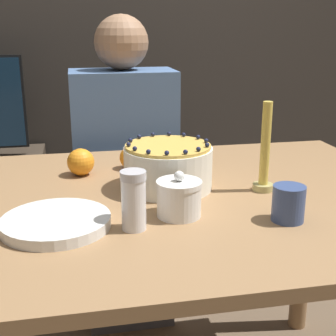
% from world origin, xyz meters
% --- Properties ---
extents(wall_behind, '(8.00, 0.05, 2.60)m').
position_xyz_m(wall_behind, '(0.00, 1.40, 1.30)').
color(wall_behind, '#38332D').
rests_on(wall_behind, ground_plane).
extents(dining_table, '(1.23, 0.96, 0.77)m').
position_xyz_m(dining_table, '(0.00, 0.00, 0.65)').
color(dining_table, '#936D47').
rests_on(dining_table, ground_plane).
extents(cake, '(0.24, 0.24, 0.13)m').
position_xyz_m(cake, '(-0.06, 0.06, 0.83)').
color(cake, white).
rests_on(cake, dining_table).
extents(sugar_bowl, '(0.11, 0.11, 0.11)m').
position_xyz_m(sugar_bowl, '(-0.07, -0.13, 0.82)').
color(sugar_bowl, white).
rests_on(sugar_bowl, dining_table).
extents(sugar_shaker, '(0.06, 0.06, 0.13)m').
position_xyz_m(sugar_shaker, '(-0.19, -0.19, 0.84)').
color(sugar_shaker, white).
rests_on(sugar_shaker, dining_table).
extents(plate_stack, '(0.24, 0.24, 0.02)m').
position_xyz_m(plate_stack, '(-0.35, -0.15, 0.78)').
color(plate_stack, white).
rests_on(plate_stack, dining_table).
extents(candle, '(0.05, 0.05, 0.24)m').
position_xyz_m(candle, '(0.18, -0.01, 0.87)').
color(candle, tan).
rests_on(candle, dining_table).
extents(cup, '(0.07, 0.07, 0.08)m').
position_xyz_m(cup, '(0.16, -0.21, 0.81)').
color(cup, '#384C7F').
rests_on(cup, dining_table).
extents(orange_fruit_0, '(0.08, 0.08, 0.08)m').
position_xyz_m(orange_fruit_0, '(-0.29, 0.22, 0.81)').
color(orange_fruit_0, orange).
rests_on(orange_fruit_0, dining_table).
extents(orange_fruit_1, '(0.07, 0.07, 0.07)m').
position_xyz_m(orange_fruit_1, '(-0.14, 0.26, 0.81)').
color(orange_fruit_1, orange).
rests_on(orange_fruit_1, dining_table).
extents(person_man_blue_shirt, '(0.40, 0.34, 1.24)m').
position_xyz_m(person_man_blue_shirt, '(-0.11, 0.68, 0.54)').
color(person_man_blue_shirt, '#595960').
rests_on(person_man_blue_shirt, ground_plane).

